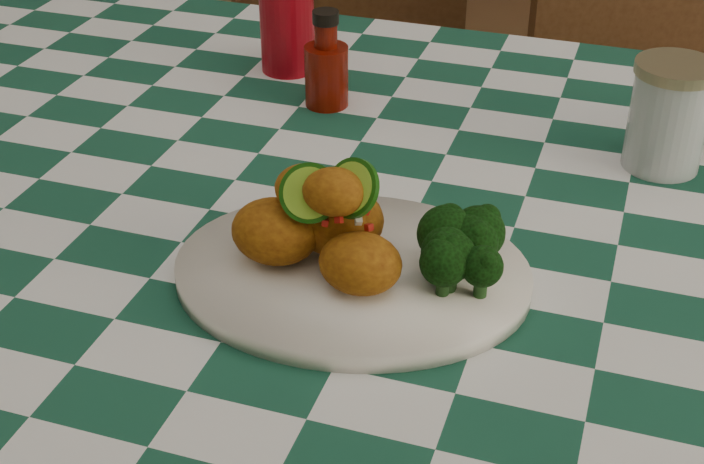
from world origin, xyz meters
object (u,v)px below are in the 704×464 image
(plate, at_px, (352,274))
(fried_chicken_pile, at_px, (338,218))
(wooden_chair_left, at_px, (339,118))
(ketchup_bottle, at_px, (326,59))
(wooden_chair_right, at_px, (662,197))
(mason_jar, at_px, (669,116))
(red_tumbler, at_px, (287,25))

(plate, relative_size, fried_chicken_pile, 2.12)
(fried_chicken_pile, xyz_separation_m, wooden_chair_left, (-0.30, 0.87, -0.35))
(ketchup_bottle, height_order, wooden_chair_right, ketchup_bottle)
(mason_jar, bearing_deg, red_tumbler, 166.22)
(plate, relative_size, red_tumbler, 2.62)
(mason_jar, distance_m, wooden_chair_left, 0.86)
(plate, bearing_deg, ketchup_bottle, 113.00)
(wooden_chair_right, bearing_deg, red_tumbler, -166.26)
(red_tumbler, bearing_deg, plate, -61.86)
(red_tumbler, relative_size, wooden_chair_left, 0.12)
(ketchup_bottle, height_order, wooden_chair_left, wooden_chair_left)
(fried_chicken_pile, relative_size, ketchup_bottle, 1.28)
(wooden_chair_right, bearing_deg, fried_chicken_pile, -133.65)
(fried_chicken_pile, distance_m, red_tumbler, 0.49)
(wooden_chair_left, relative_size, wooden_chair_right, 1.12)
(red_tumbler, distance_m, wooden_chair_right, 0.77)
(fried_chicken_pile, relative_size, red_tumbler, 1.23)
(red_tumbler, relative_size, mason_jar, 1.03)
(fried_chicken_pile, distance_m, wooden_chair_right, 0.99)
(red_tumbler, height_order, ketchup_bottle, red_tumbler)
(fried_chicken_pile, height_order, wooden_chair_right, wooden_chair_right)
(wooden_chair_right, bearing_deg, plate, -132.86)
(fried_chicken_pile, bearing_deg, ketchup_bottle, 111.17)
(mason_jar, relative_size, wooden_chair_left, 0.12)
(plate, relative_size, ketchup_bottle, 2.71)
(fried_chicken_pile, bearing_deg, plate, 0.00)
(plate, height_order, wooden_chair_right, wooden_chair_right)
(plate, distance_m, mason_jar, 0.41)
(ketchup_bottle, bearing_deg, red_tumbler, 134.40)
(fried_chicken_pile, height_order, ketchup_bottle, ketchup_bottle)
(red_tumbler, distance_m, mason_jar, 0.51)
(wooden_chair_left, bearing_deg, plate, -83.81)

